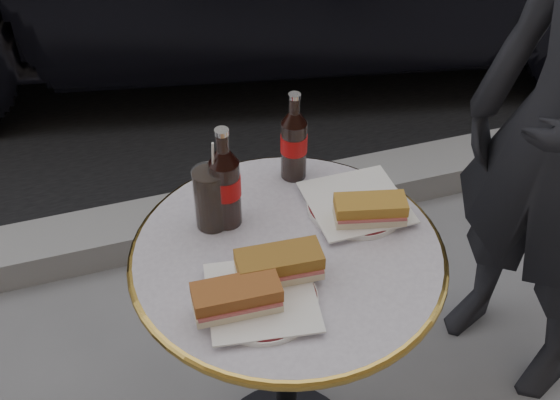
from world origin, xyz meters
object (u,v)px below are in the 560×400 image
object	(u,v)px
plate_left	(262,300)
cola_bottle_right	(294,136)
cola_bottle_left	(225,178)
cola_glass	(210,198)
plate_right	(356,205)
bistro_table	(287,365)

from	to	relation	value
plate_left	cola_bottle_right	size ratio (longest dim) A/B	0.98
cola_bottle_left	cola_bottle_right	bearing A→B (deg)	30.14
cola_bottle_left	cola_glass	distance (m)	0.05
plate_right	cola_bottle_left	bearing A→B (deg)	171.66
cola_bottle_right	plate_right	bearing A→B (deg)	-57.48
plate_right	cola_bottle_left	size ratio (longest dim) A/B	0.91
bistro_table	cola_glass	xyz separation A→B (m)	(-0.12, 0.12, 0.43)
plate_left	cola_bottle_left	distance (m)	0.25
plate_right	cola_bottle_left	xyz separation A→B (m)	(-0.27, 0.04, 0.11)
cola_bottle_left	cola_bottle_right	size ratio (longest dim) A/B	1.08
bistro_table	plate_right	distance (m)	0.42
plate_left	cola_bottle_left	bearing A→B (deg)	91.20
plate_left	cola_bottle_right	distance (m)	0.39
plate_left	cola_glass	bearing A→B (deg)	98.89
cola_bottle_right	bistro_table	bearing A→B (deg)	-111.16
plate_left	plate_right	xyz separation A→B (m)	(0.26, 0.19, 0.00)
bistro_table	plate_right	size ratio (longest dim) A/B	3.55
plate_right	cola_bottle_right	distance (m)	0.19
plate_right	cola_bottle_right	size ratio (longest dim) A/B	0.99
bistro_table	plate_right	bearing A→B (deg)	24.18
bistro_table	cola_bottle_left	world-z (taller)	cola_bottle_left
bistro_table	cola_glass	bearing A→B (deg)	135.87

